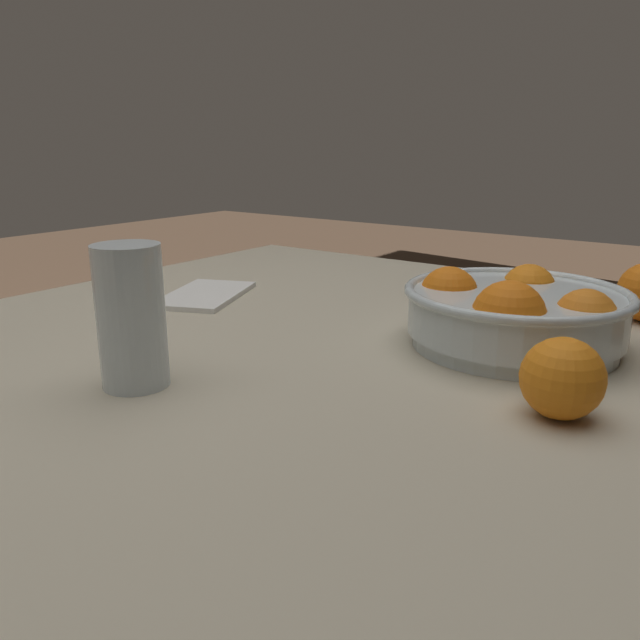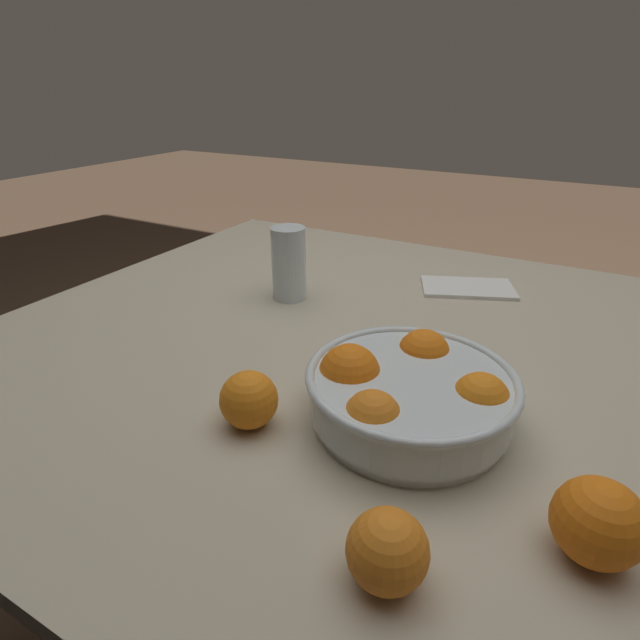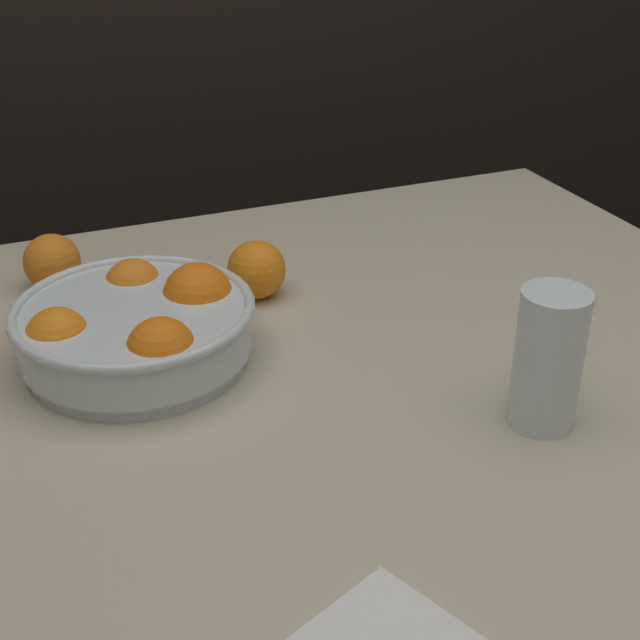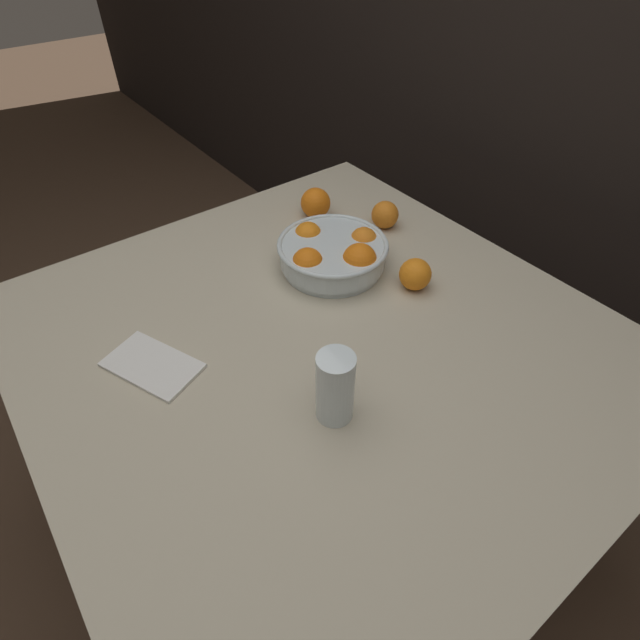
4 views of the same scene
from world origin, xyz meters
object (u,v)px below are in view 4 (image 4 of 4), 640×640
(juice_glass, at_px, (335,390))
(orange_loose_near_bowl, at_px, (316,203))
(orange_loose_aside, at_px, (414,274))
(fruit_bowl, at_px, (333,253))
(orange_loose_front, at_px, (385,215))

(juice_glass, xyz_separation_m, orange_loose_near_bowl, (-0.57, 0.39, -0.02))
(juice_glass, height_order, orange_loose_aside, juice_glass)
(fruit_bowl, height_order, orange_loose_near_bowl, fruit_bowl)
(fruit_bowl, height_order, juice_glass, juice_glass)
(juice_glass, height_order, orange_loose_front, juice_glass)
(fruit_bowl, xyz_separation_m, orange_loose_front, (-0.06, 0.23, -0.01))
(orange_loose_near_bowl, relative_size, orange_loose_front, 1.13)
(orange_loose_near_bowl, xyz_separation_m, orange_loose_aside, (0.40, -0.01, -0.00))
(orange_loose_near_bowl, relative_size, orange_loose_aside, 1.10)
(orange_loose_near_bowl, distance_m, orange_loose_front, 0.20)
(orange_loose_front, bearing_deg, juice_glass, -50.61)
(juice_glass, distance_m, orange_loose_front, 0.66)
(orange_loose_front, bearing_deg, orange_loose_aside, -27.95)
(fruit_bowl, bearing_deg, orange_loose_aside, 31.37)
(fruit_bowl, distance_m, orange_loose_near_bowl, 0.25)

